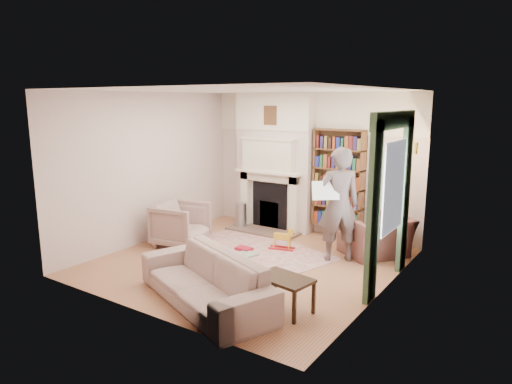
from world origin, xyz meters
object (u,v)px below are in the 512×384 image
Objects in this scene: coffee_table at (284,294)px; rocking_horse at (282,239)px; bookcase at (338,178)px; man_reading at (339,205)px; sofa at (205,279)px; armchair_left at (181,224)px; armchair_reading at (376,236)px; paraffin_heater at (241,216)px.

coffee_table is 1.52× the size of rocking_horse.
bookcase is 1.33m from man_reading.
sofa is 4.96× the size of rocking_horse.
armchair_reading is at bearing -75.58° from armchair_left.
bookcase is 0.97× the size of man_reading.
man_reading is at bearing -12.35° from rocking_horse.
armchair_left is 0.46× the size of man_reading.
sofa is at bearing -98.68° from rocking_horse.
sofa is at bearing 14.45° from armchair_reading.
bookcase is at bearing -57.07° from armchair_left.
rocking_horse is (-1.26, 2.07, -0.02)m from coffee_table.
man_reading reaches higher than armchair_left.
coffee_table is 3.88m from paraffin_heater.
sofa reaches higher than paraffin_heater.
paraffin_heater is at bearing 143.42° from coffee_table.
sofa is at bearing -93.40° from bookcase.
coffee_table is at bearing -73.96° from rocking_horse.
armchair_left reaches higher than armchair_reading.
paraffin_heater is (-1.72, 3.19, -0.06)m from sofa.
sofa is 2.48m from rocking_horse.
armchair_reading is 1.93× the size of paraffin_heater.
coffee_table is 2.42m from rocking_horse.
rocking_horse is (1.69, 0.81, -0.20)m from armchair_left.
sofa is at bearing -61.70° from paraffin_heater.
paraffin_heater is (-2.93, 0.07, -0.07)m from armchair_reading.
paraffin_heater is (0.26, 1.53, -0.12)m from armchair_left.
coffee_table is at bearing -46.07° from paraffin_heater.
man_reading is (0.76, 2.52, 0.62)m from sofa.
armchair_reading is at bearing 8.37° from rocking_horse.
paraffin_heater is (-1.94, -0.53, -0.90)m from bookcase.
paraffin_heater is at bearing 140.29° from sofa.
paraffin_heater is 1.61m from rocking_horse.
armchair_reading is at bearing 90.78° from sofa.
paraffin_heater is at bearing -19.80° from armchair_left.
sofa is (-1.21, -3.12, -0.01)m from armchair_reading.
bookcase reaches higher than armchair_left.
coffee_table is (-0.24, -2.72, -0.12)m from armchair_reading.
coffee_table is at bearing 30.70° from armchair_reading.
paraffin_heater is at bearing -55.71° from armchair_reading.
man_reading is 2.65m from paraffin_heater.
bookcase is 4.03× the size of rocking_horse.
bookcase is 2.64× the size of coffee_table.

